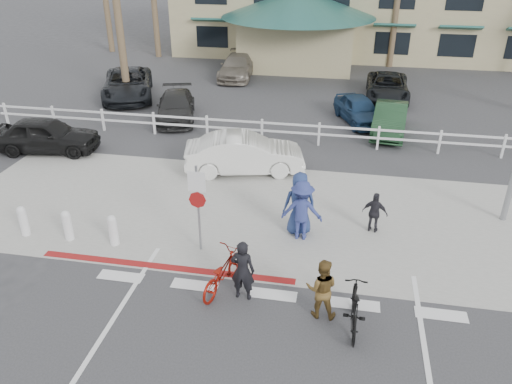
% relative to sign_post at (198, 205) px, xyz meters
% --- Properties ---
extents(ground, '(140.00, 140.00, 0.00)m').
position_rel_sign_post_xyz_m(ground, '(2.30, -2.20, -1.45)').
color(ground, '#333335').
extents(bike_path, '(12.00, 16.00, 0.01)m').
position_rel_sign_post_xyz_m(bike_path, '(2.30, -4.20, -1.45)').
color(bike_path, '#333335').
rests_on(bike_path, ground).
extents(sidewalk_plaza, '(22.00, 7.00, 0.01)m').
position_rel_sign_post_xyz_m(sidewalk_plaza, '(2.30, 2.30, -1.44)').
color(sidewalk_plaza, gray).
rests_on(sidewalk_plaza, ground).
extents(cross_street, '(40.00, 5.00, 0.01)m').
position_rel_sign_post_xyz_m(cross_street, '(2.30, 6.30, -1.45)').
color(cross_street, '#333335').
rests_on(cross_street, ground).
extents(parking_lot, '(50.00, 16.00, 0.01)m').
position_rel_sign_post_xyz_m(parking_lot, '(2.30, 15.80, -1.45)').
color(parking_lot, '#333335').
rests_on(parking_lot, ground).
extents(curb_red, '(7.00, 0.25, 0.02)m').
position_rel_sign_post_xyz_m(curb_red, '(-0.70, -1.00, -1.44)').
color(curb_red, maroon).
rests_on(curb_red, ground).
extents(rail_fence, '(29.40, 0.16, 1.00)m').
position_rel_sign_post_xyz_m(rail_fence, '(2.80, 8.30, -0.95)').
color(rail_fence, silver).
rests_on(rail_fence, ground).
extents(sign_post, '(0.50, 0.10, 2.90)m').
position_rel_sign_post_xyz_m(sign_post, '(0.00, 0.00, 0.00)').
color(sign_post, gray).
rests_on(sign_post, ground).
extents(bollard_0, '(0.26, 0.26, 0.95)m').
position_rel_sign_post_xyz_m(bollard_0, '(-2.50, -0.20, -0.97)').
color(bollard_0, silver).
rests_on(bollard_0, ground).
extents(bollard_1, '(0.26, 0.26, 0.95)m').
position_rel_sign_post_xyz_m(bollard_1, '(-3.90, -0.20, -0.97)').
color(bollard_1, silver).
rests_on(bollard_1, ground).
extents(bollard_2, '(0.26, 0.26, 0.95)m').
position_rel_sign_post_xyz_m(bollard_2, '(-5.30, -0.20, -0.97)').
color(bollard_2, silver).
rests_on(bollard_2, ground).
extents(bike_red, '(1.12, 1.99, 0.99)m').
position_rel_sign_post_xyz_m(bike_red, '(1.01, -1.54, -0.96)').
color(bike_red, maroon).
rests_on(bike_red, ground).
extents(rider_red, '(0.61, 0.42, 1.62)m').
position_rel_sign_post_xyz_m(rider_red, '(1.60, -1.81, -0.64)').
color(rider_red, black).
rests_on(rider_red, ground).
extents(bike_black, '(0.54, 1.79, 1.07)m').
position_rel_sign_post_xyz_m(bike_black, '(4.26, -2.35, -0.91)').
color(bike_black, black).
rests_on(bike_black, ground).
extents(rider_black, '(0.74, 0.58, 1.52)m').
position_rel_sign_post_xyz_m(rider_black, '(3.50, -2.09, -0.69)').
color(rider_black, brown).
rests_on(rider_black, ground).
extents(pedestrian_a, '(1.18, 0.68, 1.82)m').
position_rel_sign_post_xyz_m(pedestrian_a, '(2.71, 1.14, -0.54)').
color(pedestrian_a, navy).
rests_on(pedestrian_a, ground).
extents(pedestrian_child, '(0.80, 0.48, 1.28)m').
position_rel_sign_post_xyz_m(pedestrian_child, '(4.79, 1.86, -0.81)').
color(pedestrian_child, '#26242A').
rests_on(pedestrian_child, ground).
extents(pedestrian_b, '(1.07, 0.84, 1.93)m').
position_rel_sign_post_xyz_m(pedestrian_b, '(2.60, 1.43, -0.49)').
color(pedestrian_b, navy).
rests_on(pedestrian_b, ground).
extents(car_white_sedan, '(4.58, 2.47, 1.43)m').
position_rel_sign_post_xyz_m(car_white_sedan, '(0.18, 5.26, -0.73)').
color(car_white_sedan, silver).
rests_on(car_white_sedan, ground).
extents(car_red_compact, '(4.32, 2.19, 1.41)m').
position_rel_sign_post_xyz_m(car_red_compact, '(-8.05, 5.68, -0.74)').
color(car_red_compact, black).
rests_on(car_red_compact, ground).
extents(lot_car_0, '(4.17, 5.85, 1.48)m').
position_rel_sign_post_xyz_m(lot_car_0, '(-7.80, 13.17, -0.71)').
color(lot_car_0, black).
rests_on(lot_car_0, ground).
extents(lot_car_1, '(2.77, 4.49, 1.21)m').
position_rel_sign_post_xyz_m(lot_car_1, '(-4.19, 10.38, -0.84)').
color(lot_car_1, black).
rests_on(lot_car_1, ground).
extents(lot_car_2, '(2.73, 3.94, 1.25)m').
position_rel_sign_post_xyz_m(lot_car_2, '(4.31, 11.50, -0.83)').
color(lot_car_2, navy).
rests_on(lot_car_2, ground).
extents(lot_car_3, '(1.80, 4.04, 1.29)m').
position_rel_sign_post_xyz_m(lot_car_3, '(5.65, 10.31, -0.81)').
color(lot_car_3, '#1B3B22').
rests_on(lot_car_3, ground).
extents(lot_car_4, '(2.09, 4.69, 1.34)m').
position_rel_sign_post_xyz_m(lot_car_4, '(-2.96, 18.29, -0.78)').
color(lot_car_4, slate).
rests_on(lot_car_4, ground).
extents(lot_car_5, '(2.26, 4.71, 1.29)m').
position_rel_sign_post_xyz_m(lot_car_5, '(5.78, 15.48, -0.80)').
color(lot_car_5, black).
rests_on(lot_car_5, ground).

